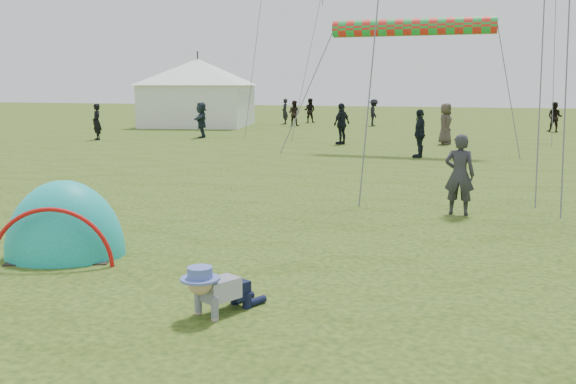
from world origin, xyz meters
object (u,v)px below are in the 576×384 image
(crawling_toddler, at_px, (216,288))
(popup_tent, at_px, (66,255))
(standing_adult, at_px, (459,175))
(event_marquee, at_px, (198,90))

(crawling_toddler, xyz_separation_m, popup_tent, (-3.24, 1.55, -0.30))
(standing_adult, distance_m, event_marquee, 29.28)
(popup_tent, bearing_deg, standing_adult, 22.11)
(crawling_toddler, distance_m, popup_tent, 3.60)
(crawling_toddler, height_order, standing_adult, standing_adult)
(standing_adult, bearing_deg, popup_tent, 45.68)
(crawling_toddler, distance_m, standing_adult, 7.03)
(crawling_toddler, distance_m, event_marquee, 33.85)
(popup_tent, distance_m, standing_adult, 7.48)
(event_marquee, bearing_deg, crawling_toddler, -75.21)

